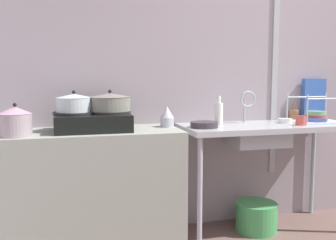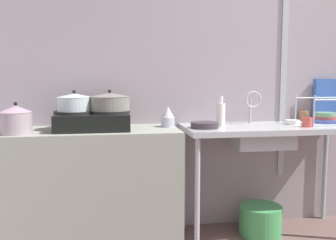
{
  "view_description": "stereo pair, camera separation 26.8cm",
  "coord_description": "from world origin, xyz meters",
  "px_view_note": "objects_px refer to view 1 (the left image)",
  "views": [
    {
      "loc": [
        -1.82,
        -1.19,
        1.21
      ],
      "look_at": [
        -1.12,
        1.38,
        0.91
      ],
      "focal_mm": 39.81,
      "sensor_mm": 36.0,
      "label": 1
    },
    {
      "loc": [
        -1.56,
        -1.24,
        1.21
      ],
      "look_at": [
        -1.12,
        1.38,
        0.91
      ],
      "focal_mm": 39.81,
      "sensor_mm": 36.0,
      "label": 2
    }
  ],
  "objects_px": {
    "percolator": "(167,117)",
    "utensil_jar": "(294,115)",
    "pot_on_right_burner": "(110,102)",
    "cereal_box": "(313,99)",
    "bucket_on_floor": "(256,217)",
    "dish_rack": "(316,117)",
    "cup_by_rack": "(301,120)",
    "stove": "(93,121)",
    "sink_basin": "(256,135)",
    "faucet": "(247,101)",
    "pot_beside_stove": "(15,121)",
    "pot_on_left_burner": "(74,103)",
    "small_bowl_on_drainboard": "(285,121)",
    "bottle_by_sink": "(219,113)",
    "frying_pan": "(204,125)"
  },
  "relations": [
    {
      "from": "cup_by_rack",
      "to": "sink_basin",
      "type": "bearing_deg",
      "value": 164.61
    },
    {
      "from": "pot_beside_stove",
      "to": "sink_basin",
      "type": "bearing_deg",
      "value": 3.59
    },
    {
      "from": "stove",
      "to": "cereal_box",
      "type": "distance_m",
      "value": 1.92
    },
    {
      "from": "cup_by_rack",
      "to": "bottle_by_sink",
      "type": "bearing_deg",
      "value": 167.07
    },
    {
      "from": "pot_on_right_burner",
      "to": "cereal_box",
      "type": "height_order",
      "value": "cereal_box"
    },
    {
      "from": "stove",
      "to": "faucet",
      "type": "xyz_separation_m",
      "value": [
        1.22,
        0.13,
        0.11
      ]
    },
    {
      "from": "dish_rack",
      "to": "bucket_on_floor",
      "type": "distance_m",
      "value": 0.93
    },
    {
      "from": "pot_on_left_burner",
      "to": "small_bowl_on_drainboard",
      "type": "xyz_separation_m",
      "value": [
        1.64,
        0.04,
        -0.18
      ]
    },
    {
      "from": "pot_beside_stove",
      "to": "dish_rack",
      "type": "distance_m",
      "value": 2.25
    },
    {
      "from": "pot_on_right_burner",
      "to": "percolator",
      "type": "distance_m",
      "value": 0.44
    },
    {
      "from": "pot_on_right_burner",
      "to": "bucket_on_floor",
      "type": "bearing_deg",
      "value": -0.02
    },
    {
      "from": "pot_on_right_burner",
      "to": "small_bowl_on_drainboard",
      "type": "distance_m",
      "value": 1.41
    },
    {
      "from": "sink_basin",
      "to": "pot_on_right_burner",
      "type": "bearing_deg",
      "value": 178.68
    },
    {
      "from": "utensil_jar",
      "to": "percolator",
      "type": "bearing_deg",
      "value": -172.58
    },
    {
      "from": "dish_rack",
      "to": "cup_by_rack",
      "type": "relative_size",
      "value": 5.17
    },
    {
      "from": "cereal_box",
      "to": "bucket_on_floor",
      "type": "xyz_separation_m",
      "value": [
        -0.64,
        -0.22,
        -0.91
      ]
    },
    {
      "from": "percolator",
      "to": "cup_by_rack",
      "type": "xyz_separation_m",
      "value": [
        1.01,
        -0.17,
        -0.04
      ]
    },
    {
      "from": "frying_pan",
      "to": "small_bowl_on_drainboard",
      "type": "relative_size",
      "value": 1.83
    },
    {
      "from": "pot_on_left_burner",
      "to": "percolator",
      "type": "xyz_separation_m",
      "value": [
        0.66,
        0.06,
        -0.12
      ]
    },
    {
      "from": "percolator",
      "to": "utensil_jar",
      "type": "relative_size",
      "value": 0.69
    },
    {
      "from": "faucet",
      "to": "small_bowl_on_drainboard",
      "type": "bearing_deg",
      "value": -16.8
    },
    {
      "from": "frying_pan",
      "to": "utensil_jar",
      "type": "xyz_separation_m",
      "value": [
        0.91,
        0.26,
        0.03
      ]
    },
    {
      "from": "pot_beside_stove",
      "to": "bottle_by_sink",
      "type": "xyz_separation_m",
      "value": [
        1.41,
        0.16,
        -0.0
      ]
    },
    {
      "from": "stove",
      "to": "sink_basin",
      "type": "distance_m",
      "value": 1.24
    },
    {
      "from": "pot_beside_stove",
      "to": "utensil_jar",
      "type": "xyz_separation_m",
      "value": [
        2.18,
        0.34,
        -0.05
      ]
    },
    {
      "from": "percolator",
      "to": "small_bowl_on_drainboard",
      "type": "distance_m",
      "value": 0.98
    },
    {
      "from": "pot_on_right_burner",
      "to": "dish_rack",
      "type": "distance_m",
      "value": 1.66
    },
    {
      "from": "pot_on_right_burner",
      "to": "faucet",
      "type": "relative_size",
      "value": 1.1
    },
    {
      "from": "faucet",
      "to": "cereal_box",
      "type": "relative_size",
      "value": 0.73
    },
    {
      "from": "dish_rack",
      "to": "utensil_jar",
      "type": "relative_size",
      "value": 1.79
    },
    {
      "from": "stove",
      "to": "pot_beside_stove",
      "type": "height_order",
      "value": "pot_beside_stove"
    },
    {
      "from": "pot_beside_stove",
      "to": "frying_pan",
      "type": "height_order",
      "value": "pot_beside_stove"
    },
    {
      "from": "sink_basin",
      "to": "small_bowl_on_drainboard",
      "type": "distance_m",
      "value": 0.31
    },
    {
      "from": "sink_basin",
      "to": "bucket_on_floor",
      "type": "relative_size",
      "value": 1.32
    },
    {
      "from": "faucet",
      "to": "pot_beside_stove",
      "type": "bearing_deg",
      "value": -171.35
    },
    {
      "from": "sink_basin",
      "to": "utensil_jar",
      "type": "distance_m",
      "value": 0.55
    },
    {
      "from": "stove",
      "to": "utensil_jar",
      "type": "relative_size",
      "value": 2.39
    },
    {
      "from": "pot_beside_stove",
      "to": "percolator",
      "type": "relative_size",
      "value": 1.36
    },
    {
      "from": "bottle_by_sink",
      "to": "bucket_on_floor",
      "type": "xyz_separation_m",
      "value": [
        0.32,
        -0.03,
        -0.83
      ]
    },
    {
      "from": "stove",
      "to": "pot_on_right_burner",
      "type": "height_order",
      "value": "pot_on_right_burner"
    },
    {
      "from": "cup_by_rack",
      "to": "small_bowl_on_drainboard",
      "type": "distance_m",
      "value": 0.16
    },
    {
      "from": "cup_by_rack",
      "to": "cereal_box",
      "type": "xyz_separation_m",
      "value": [
        0.35,
        0.33,
        0.14
      ]
    },
    {
      "from": "percolator",
      "to": "utensil_jar",
      "type": "xyz_separation_m",
      "value": [
        1.16,
        0.15,
        -0.03
      ]
    },
    {
      "from": "pot_on_right_burner",
      "to": "utensil_jar",
      "type": "height_order",
      "value": "pot_on_right_burner"
    },
    {
      "from": "pot_on_left_burner",
      "to": "bottle_by_sink",
      "type": "height_order",
      "value": "pot_on_left_burner"
    },
    {
      "from": "bucket_on_floor",
      "to": "pot_beside_stove",
      "type": "bearing_deg",
      "value": -175.66
    },
    {
      "from": "stove",
      "to": "sink_basin",
      "type": "relative_size",
      "value": 1.22
    },
    {
      "from": "faucet",
      "to": "small_bowl_on_drainboard",
      "type": "height_order",
      "value": "faucet"
    },
    {
      "from": "small_bowl_on_drainboard",
      "to": "utensil_jar",
      "type": "relative_size",
      "value": 0.5
    },
    {
      "from": "dish_rack",
      "to": "utensil_jar",
      "type": "distance_m",
      "value": 0.22
    }
  ]
}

